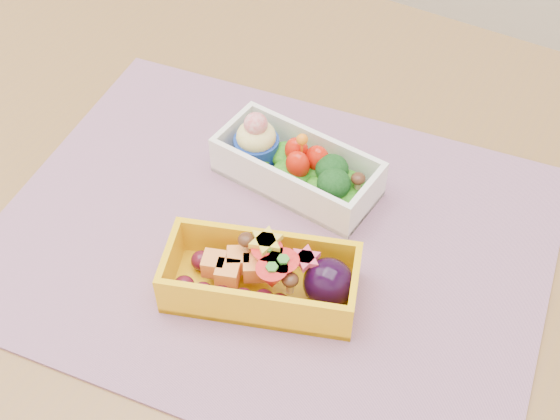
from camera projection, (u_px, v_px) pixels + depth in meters
The scene contains 4 objects.
table at pixel (302, 285), 0.79m from camera, with size 1.20×0.80×0.75m.
placemat at pixel (271, 237), 0.71m from camera, with size 0.51×0.40×0.00m, color #A16F83.
bento_white at pixel (296, 166), 0.74m from camera, with size 0.17×0.09×0.07m.
bento_yellow at pixel (265, 277), 0.64m from camera, with size 0.18×0.13×0.06m.
Camera 1 is at (0.21, -0.42, 1.30)m, focal length 47.63 mm.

